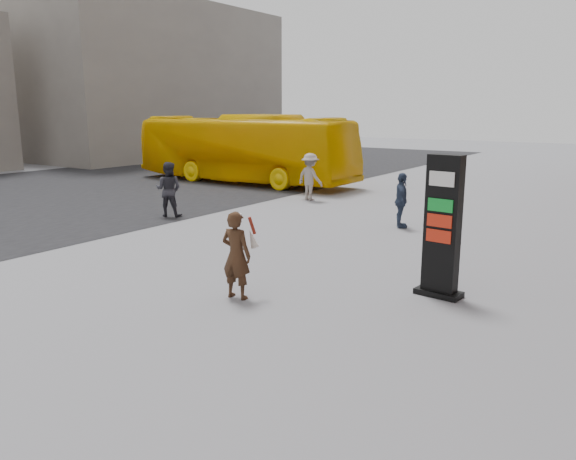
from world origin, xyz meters
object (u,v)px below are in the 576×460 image
Objects in this scene: info_pylon at (442,227)px; pedestrian_b at (310,177)px; pedestrian_a at (169,189)px; pedestrian_c at (401,200)px; bus at (243,149)px; woman at (237,254)px.

info_pylon is 10.69m from pedestrian_b.
info_pylon reaches higher than pedestrian_a.
info_pylon is 5.82m from pedestrian_c.
bus is (-12.58, 10.19, 0.25)m from info_pylon.
woman is (-2.88, -2.10, -0.45)m from info_pylon.
info_pylon is at bearing -128.08° from bus.
pedestrian_b reaches higher than woman.
pedestrian_b is at bearing -115.69° from bus.
info_pylon is at bearing 145.94° from pedestrian_b.
bus is at bearing -56.55° from woman.
info_pylon is 9.75m from pedestrian_a.
woman is 7.13m from pedestrian_c.
woman is at bearing -138.20° from info_pylon.
pedestrian_c is (4.59, -2.60, -0.08)m from pedestrian_b.
woman is at bearing 119.94° from pedestrian_a.
pedestrian_c is at bearing -117.08° from bus.
pedestrian_c is at bearing 176.25° from pedestrian_a.
pedestrian_c is (-0.00, 7.13, -0.03)m from woman.
info_pylon reaches higher than pedestrian_c.
bus reaches higher than pedestrian_b.
pedestrian_c is (-2.88, 5.03, -0.48)m from info_pylon.
pedestrian_a is at bearing -40.56° from woman.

